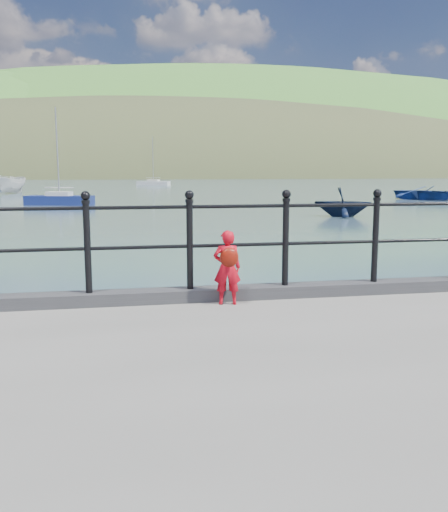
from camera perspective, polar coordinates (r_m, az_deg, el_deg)
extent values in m
plane|color=#2D4251|center=(7.20, 1.22, -11.98)|extent=(600.00, 600.00, 0.00)
cube|color=#28282B|center=(6.74, 1.51, -3.88)|extent=(60.00, 0.30, 0.15)
cylinder|color=black|center=(6.64, 1.53, 1.18)|extent=(18.00, 0.04, 0.04)
cylinder|color=black|center=(6.59, 1.55, 5.25)|extent=(18.00, 0.04, 0.04)
cylinder|color=black|center=(6.50, -14.17, 0.75)|extent=(0.08, 0.08, 1.05)
sphere|color=black|center=(6.45, -14.38, 6.16)|extent=(0.11, 0.11, 0.11)
cylinder|color=black|center=(6.54, -3.62, 1.05)|extent=(0.08, 0.08, 1.05)
sphere|color=black|center=(6.48, -3.67, 6.44)|extent=(0.11, 0.11, 0.11)
cylinder|color=black|center=(6.79, 6.49, 1.30)|extent=(0.08, 0.08, 1.05)
sphere|color=black|center=(6.73, 6.59, 6.49)|extent=(0.11, 0.11, 0.11)
cylinder|color=black|center=(7.23, 15.63, 1.49)|extent=(0.08, 0.08, 1.05)
sphere|color=black|center=(7.18, 15.84, 6.37)|extent=(0.11, 0.11, 0.11)
ellipsoid|color=#333A21|center=(203.50, -4.49, 3.92)|extent=(400.00, 100.00, 88.00)
ellipsoid|color=#387026|center=(270.34, 2.64, 2.66)|extent=(600.00, 180.00, 156.00)
cube|color=silver|center=(190.57, -20.96, 8.55)|extent=(9.00, 6.00, 6.00)
cube|color=#4C4744|center=(190.62, -21.03, 9.75)|extent=(9.50, 6.50, 2.00)
cube|color=silver|center=(187.88, -13.97, 8.88)|extent=(9.00, 6.00, 6.00)
cube|color=#4C4744|center=(187.93, -14.01, 10.10)|extent=(9.50, 6.50, 2.00)
cube|color=silver|center=(188.58, -4.72, 9.11)|extent=(9.00, 6.00, 6.00)
cube|color=#4C4744|center=(188.63, -4.73, 10.33)|extent=(9.50, 6.50, 2.00)
cube|color=silver|center=(193.23, 3.38, 9.12)|extent=(9.00, 6.00, 6.00)
cube|color=#4C4744|center=(193.28, 3.39, 10.31)|extent=(9.50, 6.50, 2.00)
imported|color=red|center=(6.39, 0.33, -1.22)|extent=(0.35, 0.26, 0.89)
ellipsoid|color=red|center=(6.24, 0.55, -0.15)|extent=(0.22, 0.11, 0.23)
imported|color=navy|center=(51.39, 20.71, 6.25)|extent=(6.71, 7.30, 1.23)
imported|color=silver|center=(65.36, -21.54, 7.03)|extent=(3.69, 5.66, 2.05)
imported|color=black|center=(31.19, 12.39, 5.57)|extent=(3.92, 3.70, 1.64)
cube|color=beige|center=(95.34, -7.44, 7.54)|extent=(5.84, 3.91, 0.90)
cube|color=beige|center=(95.33, -7.45, 7.84)|extent=(2.29, 1.91, 0.50)
cylinder|color=#A5A5A8|center=(95.33, -7.49, 10.07)|extent=(0.10, 0.10, 7.54)
cylinder|color=#A5A5A8|center=(95.32, -7.46, 8.17)|extent=(2.34, 1.12, 0.06)
cube|color=navy|center=(42.57, -16.91, 5.49)|extent=(5.19, 2.88, 0.90)
cube|color=beige|center=(42.55, -16.94, 6.16)|extent=(1.97, 1.54, 0.50)
cylinder|color=#A5A5A8|center=(42.53, -17.14, 10.42)|extent=(0.10, 0.10, 6.43)
cylinder|color=#A5A5A8|center=(42.52, -16.98, 6.90)|extent=(2.16, 0.67, 0.06)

